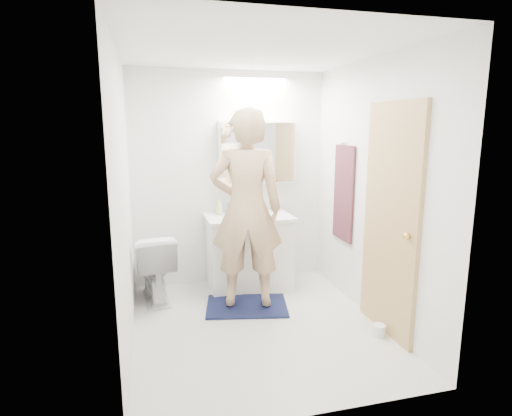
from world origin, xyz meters
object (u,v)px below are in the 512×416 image
object	(u,v)px
vanity_cabinet	(249,253)
soap_bottle_a	(219,206)
soap_bottle_b	(232,206)
toilet_paper_roll	(379,330)
toothbrush_cup	(261,208)
person	(246,209)
medicine_cabinet	(257,152)
toilet	(154,266)

from	to	relation	value
vanity_cabinet	soap_bottle_a	size ratio (longest dim) A/B	4.43
vanity_cabinet	soap_bottle_b	bearing A→B (deg)	130.16
soap_bottle_b	toilet_paper_roll	bearing A→B (deg)	-58.33
vanity_cabinet	soap_bottle_a	bearing A→B (deg)	154.06
soap_bottle_a	toilet_paper_roll	size ratio (longest dim) A/B	1.85
soap_bottle_b	vanity_cabinet	bearing A→B (deg)	-49.84
vanity_cabinet	toothbrush_cup	distance (m)	0.53
person	soap_bottle_a	xyz separation A→B (m)	(-0.15, 0.70, -0.09)
soap_bottle_b	toilet_paper_roll	size ratio (longest dim) A/B	1.58
medicine_cabinet	toilet_paper_roll	distance (m)	2.27
medicine_cabinet	person	size ratio (longest dim) A/B	0.46
vanity_cabinet	soap_bottle_b	xyz separation A→B (m)	(-0.15, 0.18, 0.52)
vanity_cabinet	soap_bottle_a	xyz separation A→B (m)	(-0.31, 0.15, 0.53)
soap_bottle_a	toothbrush_cup	world-z (taller)	soap_bottle_a
toilet	soap_bottle_a	distance (m)	0.96
medicine_cabinet	toilet_paper_roll	world-z (taller)	medicine_cabinet
toothbrush_cup	toilet_paper_roll	size ratio (longest dim) A/B	0.87
toilet	soap_bottle_b	xyz separation A→B (m)	(0.89, 0.30, 0.55)
toothbrush_cup	toilet_paper_roll	world-z (taller)	toothbrush_cup
toothbrush_cup	toilet_paper_roll	distance (m)	1.88
vanity_cabinet	toothbrush_cup	xyz separation A→B (m)	(0.18, 0.16, 0.47)
soap_bottle_a	soap_bottle_b	distance (m)	0.16
person	toothbrush_cup	size ratio (longest dim) A/B	20.09
toilet	soap_bottle_b	size ratio (longest dim) A/B	4.16
toilet	vanity_cabinet	bearing A→B (deg)	-179.70
person	soap_bottle_b	world-z (taller)	person
toilet	soap_bottle_a	bearing A→B (deg)	-166.14
toilet	toothbrush_cup	xyz separation A→B (m)	(1.22, 0.28, 0.50)
vanity_cabinet	person	size ratio (longest dim) A/B	0.47
vanity_cabinet	person	world-z (taller)	person
soap_bottle_a	toilet_paper_roll	xyz separation A→B (m)	(1.13, -1.55, -0.87)
soap_bottle_b	toothbrush_cup	world-z (taller)	soap_bottle_b
medicine_cabinet	person	xyz separation A→B (m)	(-0.30, -0.76, -0.49)
vanity_cabinet	soap_bottle_b	distance (m)	0.57
vanity_cabinet	toilet	world-z (taller)	vanity_cabinet
soap_bottle_b	toilet_paper_roll	xyz separation A→B (m)	(0.98, -1.58, -0.86)
vanity_cabinet	medicine_cabinet	distance (m)	1.14
medicine_cabinet	soap_bottle_a	size ratio (longest dim) A/B	4.33
toilet	toilet_paper_roll	world-z (taller)	toilet
toothbrush_cup	soap_bottle_a	bearing A→B (deg)	-178.83
soap_bottle_a	toothbrush_cup	bearing A→B (deg)	1.17
soap_bottle_b	soap_bottle_a	bearing A→B (deg)	-169.14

